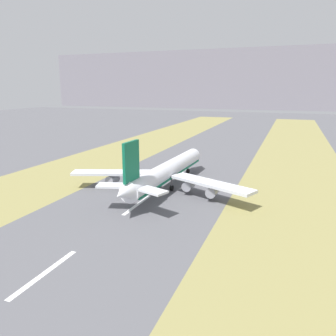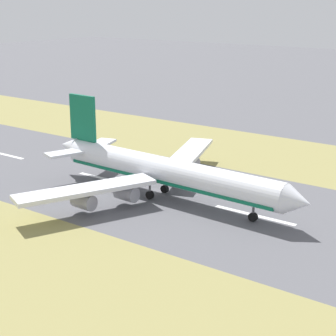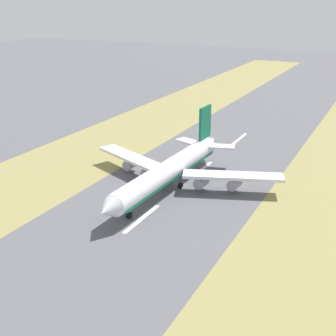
% 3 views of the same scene
% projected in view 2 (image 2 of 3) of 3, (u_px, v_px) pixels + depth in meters
% --- Properties ---
extents(ground_plane, '(800.00, 800.00, 0.00)m').
position_uv_depth(ground_plane, '(156.00, 191.00, 127.76)').
color(ground_plane, '#56565B').
extents(grass_median_west, '(40.00, 600.00, 0.01)m').
position_uv_depth(grass_median_west, '(250.00, 150.00, 162.55)').
color(grass_median_west, olive).
rests_on(grass_median_west, ground).
extents(centreline_dash_near, '(1.20, 18.00, 0.01)m').
position_uv_depth(centreline_dash_near, '(2.00, 154.00, 158.74)').
color(centreline_dash_near, silver).
rests_on(centreline_dash_near, ground).
extents(centreline_dash_mid, '(1.20, 18.00, 0.01)m').
position_uv_depth(centreline_dash_mid, '(107.00, 179.00, 136.13)').
color(centreline_dash_mid, silver).
rests_on(centreline_dash_mid, ground).
extents(centreline_dash_far, '(1.20, 18.00, 0.01)m').
position_uv_depth(centreline_dash_far, '(254.00, 215.00, 113.51)').
color(centreline_dash_far, silver).
rests_on(centreline_dash_far, ground).
extents(airplane_main_jet, '(64.10, 67.15, 20.20)m').
position_uv_depth(airplane_main_jet, '(161.00, 171.00, 122.42)').
color(airplane_main_jet, silver).
rests_on(airplane_main_jet, ground).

